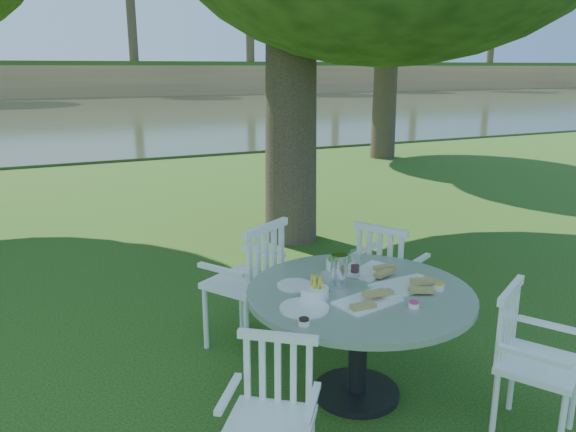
% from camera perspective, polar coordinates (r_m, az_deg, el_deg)
% --- Properties ---
extents(ground, '(140.00, 140.00, 0.00)m').
position_cam_1_polar(ground, '(4.94, 0.99, -10.13)').
color(ground, '#193C0C').
rests_on(ground, ground).
extents(table, '(1.42, 1.42, 0.74)m').
position_cam_1_polar(table, '(3.62, 7.25, -9.49)').
color(table, black).
rests_on(table, ground).
extents(chair_ne, '(0.59, 0.61, 0.91)m').
position_cam_1_polar(chair_ne, '(4.53, 9.85, -5.36)').
color(chair_ne, white).
rests_on(chair_ne, ground).
extents(chair_nw, '(0.67, 0.66, 0.99)m').
position_cam_1_polar(chair_nw, '(4.21, -3.53, -6.07)').
color(chair_nw, white).
rests_on(chair_nw, ground).
extents(chair_sw, '(0.56, 0.55, 0.81)m').
position_cam_1_polar(chair_sw, '(2.92, -1.47, -18.57)').
color(chair_sw, white).
rests_on(chair_sw, ground).
extents(chair_se, '(0.59, 0.58, 0.88)m').
position_cam_1_polar(chair_se, '(3.57, 22.87, -12.46)').
color(chair_se, white).
rests_on(chair_se, ground).
extents(tableware, '(1.09, 0.87, 0.21)m').
position_cam_1_polar(tableware, '(3.60, 5.94, -6.54)').
color(tableware, white).
rests_on(tableware, table).
extents(river, '(100.00, 28.00, 0.12)m').
position_cam_1_polar(river, '(27.18, -20.87, 9.53)').
color(river, '#2D351F').
rests_on(river, ground).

